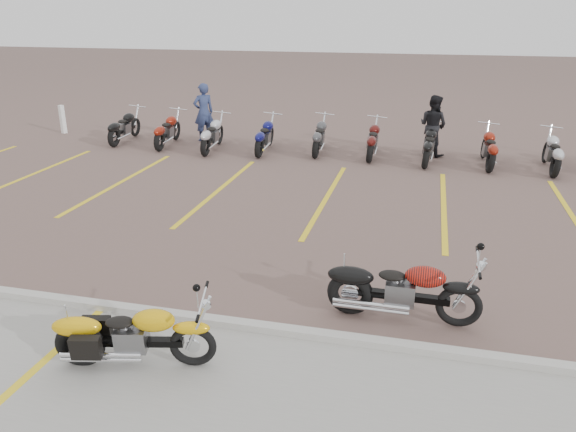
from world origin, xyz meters
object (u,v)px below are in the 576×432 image
(yellow_cruiser, at_px, (132,337))
(bollard, at_px, (63,119))
(flame_cruiser, at_px, (400,292))
(person_a, at_px, (204,112))
(person_b, at_px, (433,126))

(yellow_cruiser, xyz_separation_m, bollard, (-9.35, 12.11, 0.09))
(flame_cruiser, xyz_separation_m, bollard, (-12.50, 10.17, 0.05))
(flame_cruiser, height_order, person_a, person_a)
(yellow_cruiser, relative_size, person_b, 1.09)
(yellow_cruiser, height_order, bollard, bollard)
(flame_cruiser, bearing_deg, person_a, 125.24)
(bollard, bearing_deg, yellow_cruiser, -52.33)
(flame_cruiser, bearing_deg, bollard, 141.41)
(yellow_cruiser, bearing_deg, bollard, 114.77)
(person_a, height_order, person_b, person_a)
(person_b, height_order, bollard, person_b)
(yellow_cruiser, relative_size, bollard, 1.99)
(person_b, bearing_deg, person_a, 30.66)
(person_b, bearing_deg, bollard, 31.95)
(yellow_cruiser, distance_m, flame_cruiser, 3.70)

